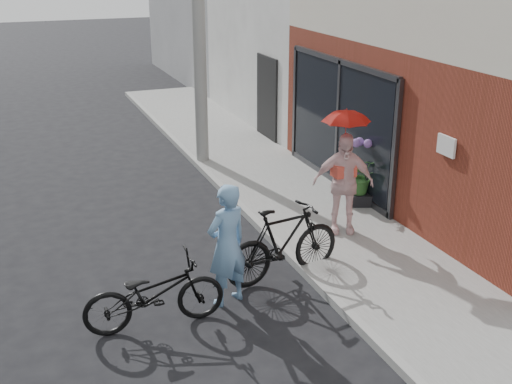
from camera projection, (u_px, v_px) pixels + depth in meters
ground at (256, 298)px, 8.98m from camera, size 80.00×80.00×0.00m
sidewalk at (324, 220)px, 11.42m from camera, size 2.20×24.00×0.12m
curb at (263, 230)px, 11.02m from camera, size 0.12×24.00×0.12m
utility_pole at (198, 5)px, 13.33m from camera, size 0.28×0.28×7.00m
officer at (227, 245)px, 8.59m from camera, size 0.74×0.60×1.73m
bike_left at (154, 293)px, 8.15m from camera, size 1.83×0.69×0.95m
bike_right at (283, 243)px, 9.34m from camera, size 1.96×0.82×1.14m
kimono_woman at (343, 183)px, 10.55m from camera, size 1.08×0.77×1.71m
parasol at (347, 113)px, 10.13m from camera, size 0.75×0.75×0.66m
planter at (359, 198)px, 11.95m from camera, size 0.54×0.54×0.22m
potted_plant at (360, 175)px, 11.79m from camera, size 0.62×0.54×0.69m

